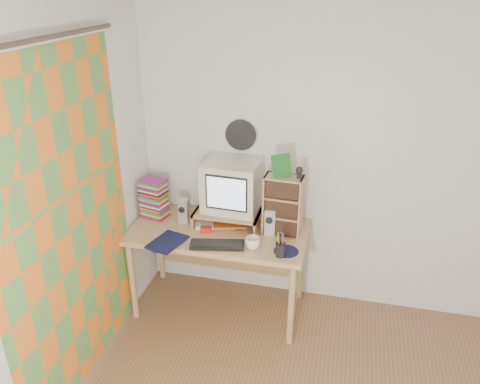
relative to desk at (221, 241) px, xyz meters
The scene contains 21 objects.
ceiling 2.59m from the desk, 54.49° to the right, with size 3.50×3.50×0.00m, color white.
back_wall 1.25m from the desk, 16.59° to the left, with size 3.50×3.50×0.00m, color silver.
left_wall 1.73m from the desk, 116.51° to the right, with size 3.50×3.50×0.00m, color silver.
curtain 1.29m from the desk, 125.22° to the right, with size 2.20×2.20×0.00m, color orange.
wall_disc 0.87m from the desk, 70.78° to the left, with size 0.25×0.25×0.02m, color black.
desk is the anchor object (origin of this frame).
monitor_riser 0.24m from the desk, 36.34° to the left, with size 0.52×0.30×0.12m.
crt_monitor 0.47m from the desk, 49.04° to the left, with size 0.42×0.42×0.40m, color beige.
speaker_left 0.39m from the desk, behind, with size 0.08×0.08×0.20m, color #B7B7BC.
speaker_right 0.48m from the desk, ahead, with size 0.08×0.08×0.22m, color #B7B7BC.
keyboard 0.34m from the desk, 78.60° to the right, with size 0.40×0.13×0.03m, color black.
dvd_stack 0.64m from the desk, behind, with size 0.20×0.14×0.29m, color brown, non-canonical shape.
cd_rack 0.62m from the desk, ahead, with size 0.29×0.15×0.48m, color tan.
mug 0.46m from the desk, 39.54° to the right, with size 0.11×0.11×0.09m, color white.
diary 0.55m from the desk, 141.77° to the right, with size 0.26×0.19×0.05m, color #0E1235.
mousepad 0.64m from the desk, 23.96° to the right, with size 0.18×0.18×0.00m, color black.
pen_cup 0.66m from the desk, 30.82° to the right, with size 0.07×0.07×0.15m, color black, non-canonical shape.
papers 0.16m from the desk, 98.39° to the left, with size 0.30×0.22×0.04m, color white, non-canonical shape.
red_box 0.21m from the desk, 125.24° to the right, with size 0.09×0.05×0.04m, color red.
game_box 0.85m from the desk, ahead, with size 0.14×0.03×0.18m, color #1A5B20.
webcam 0.89m from the desk, ahead, with size 0.05×0.05×0.09m, color black, non-canonical shape.
Camera 1 is at (-0.10, -1.71, 2.58)m, focal length 35.00 mm.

